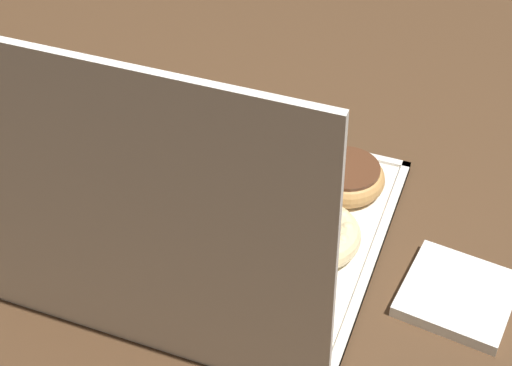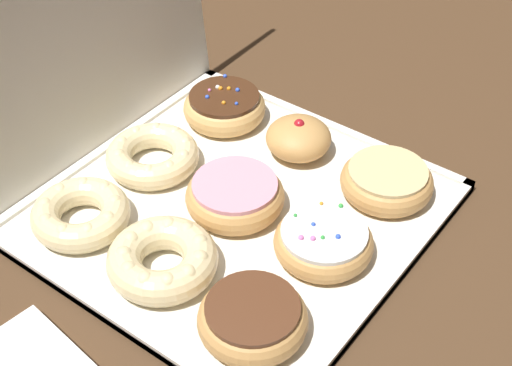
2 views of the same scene
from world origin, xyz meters
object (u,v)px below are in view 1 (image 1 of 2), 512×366
at_px(chocolate_frosted_donut_0, 346,177).
at_px(napkin_stack, 458,295).
at_px(cruller_donut_3, 315,233).
at_px(pink_frosted_donut_4, 226,211).
at_px(donut_box, 225,224).
at_px(jelly_filled_donut_5, 138,184).
at_px(glazed_ring_donut_2, 177,136).
at_px(cruller_donut_6, 284,305).
at_px(sprinkle_donut_8, 92,246).
at_px(sprinkle_donut_1, 254,157).
at_px(cruller_donut_7, 183,280).

bearing_deg(chocolate_frosted_donut_0, napkin_stack, 142.31).
bearing_deg(chocolate_frosted_donut_0, cruller_donut_3, 87.22).
bearing_deg(pink_frosted_donut_4, cruller_donut_3, -178.78).
relative_size(donut_box, jelly_filled_donut_5, 5.01).
distance_m(glazed_ring_donut_2, jelly_filled_donut_5, 0.13).
bearing_deg(cruller_donut_3, napkin_stack, 174.40).
relative_size(glazed_ring_donut_2, cruller_donut_3, 0.93).
bearing_deg(napkin_stack, cruller_donut_6, 29.49).
height_order(glazed_ring_donut_2, pink_frosted_donut_4, pink_frosted_donut_4).
relative_size(glazed_ring_donut_2, sprinkle_donut_8, 1.01).
bearing_deg(jelly_filled_donut_5, sprinkle_donut_8, 89.67).
bearing_deg(jelly_filled_donut_5, chocolate_frosted_donut_0, -155.30).
bearing_deg(cruller_donut_6, cruller_donut_3, -89.40).
height_order(jelly_filled_donut_5, cruller_donut_6, jelly_filled_donut_5).
xyz_separation_m(donut_box, napkin_stack, (-0.32, 0.02, 0.00)).
height_order(sprinkle_donut_1, cruller_donut_7, sprinkle_donut_1).
distance_m(donut_box, sprinkle_donut_8, 0.18).
xyz_separation_m(donut_box, sprinkle_donut_1, (0.00, -0.12, 0.02)).
relative_size(donut_box, sprinkle_donut_8, 3.78).
height_order(sprinkle_donut_1, pink_frosted_donut_4, same).
bearing_deg(cruller_donut_7, pink_frosted_donut_4, -91.53).
height_order(cruller_donut_3, pink_frosted_donut_4, same).
height_order(donut_box, jelly_filled_donut_5, jelly_filled_donut_5).
bearing_deg(glazed_ring_donut_2, cruller_donut_7, 116.52).
xyz_separation_m(chocolate_frosted_donut_0, cruller_donut_7, (0.13, 0.26, -0.00)).
bearing_deg(sprinkle_donut_8, cruller_donut_3, -154.70).
distance_m(pink_frosted_donut_4, sprinkle_donut_8, 0.18).
height_order(chocolate_frosted_donut_0, cruller_donut_7, chocolate_frosted_donut_0).
xyz_separation_m(pink_frosted_donut_4, cruller_donut_7, (0.00, 0.13, -0.00)).
bearing_deg(sprinkle_donut_8, donut_box, -137.56).
xyz_separation_m(cruller_donut_3, cruller_donut_7, (0.13, 0.13, -0.00)).
distance_m(cruller_donut_3, pink_frosted_donut_4, 0.12).
xyz_separation_m(jelly_filled_donut_5, cruller_donut_7, (-0.13, 0.14, -0.01)).
bearing_deg(chocolate_frosted_donut_0, glazed_ring_donut_2, -0.77).
bearing_deg(donut_box, chocolate_frosted_donut_0, -136.63).
distance_m(cruller_donut_6, napkin_stack, 0.22).
xyz_separation_m(donut_box, cruller_donut_3, (-0.13, -0.00, 0.03)).
relative_size(chocolate_frosted_donut_0, sprinkle_donut_8, 1.00).
distance_m(donut_box, cruller_donut_3, 0.13).
bearing_deg(glazed_ring_donut_2, sprinkle_donut_1, 177.46).
bearing_deg(napkin_stack, pink_frosted_donut_4, -2.92).
relative_size(donut_box, pink_frosted_donut_4, 3.59).
xyz_separation_m(cruller_donut_7, napkin_stack, (-0.32, -0.11, -0.02)).
height_order(donut_box, sprinkle_donut_8, sprinkle_donut_8).
height_order(cruller_donut_7, napkin_stack, cruller_donut_7).
bearing_deg(donut_box, sprinkle_donut_1, -88.14).
bearing_deg(pink_frosted_donut_4, jelly_filled_donut_5, -2.14).
distance_m(chocolate_frosted_donut_0, glazed_ring_donut_2, 0.26).
bearing_deg(napkin_stack, donut_box, -3.12).
bearing_deg(jelly_filled_donut_5, sprinkle_donut_1, -136.88).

